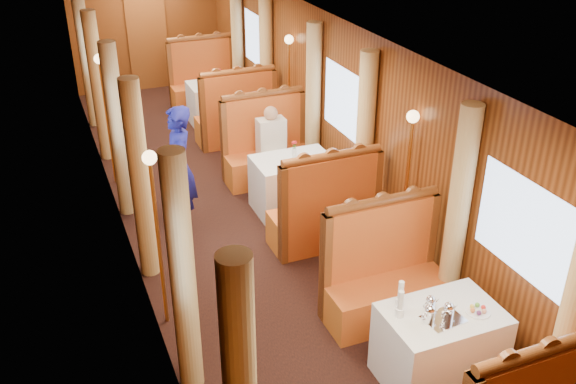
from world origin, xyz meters
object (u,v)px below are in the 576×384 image
teapot_right (448,313)px  fruit_plate (478,310)px  table_near (439,345)px  banquette_mid_aft (267,153)px  passenger (272,138)px  banquette_near_aft (384,280)px  steward (180,169)px  rose_vase_mid (294,146)px  rose_vase_far (219,73)px  tea_tray (443,319)px  teapot_left (429,316)px  table_mid (293,184)px  table_far (219,103)px  teapot_back (430,305)px  banquette_far_fwd (237,119)px  banquette_mid_fwd (324,215)px  banquette_far_aft (204,84)px

teapot_right → fruit_plate: bearing=-15.9°
table_near → banquette_mid_aft: (0.00, 4.51, 0.05)m
banquette_mid_aft → passenger: (-0.00, -0.22, 0.32)m
banquette_near_aft → steward: size_ratio=0.81×
fruit_plate → rose_vase_mid: bearing=94.0°
rose_vase_far → tea_tray: bearing=-90.8°
tea_tray → teapot_left: teapot_left is taller
table_mid → banquette_near_aft: bearing=-90.0°
teapot_right → steward: (-1.49, 3.69, 0.01)m
rose_vase_far → teapot_right: bearing=-90.4°
teapot_right → rose_vase_far: size_ratio=0.43×
table_near → table_mid: same height
teapot_right → passenger: (0.02, 4.38, -0.07)m
table_mid → steward: bearing=175.8°
banquette_mid_aft → table_far: 2.49m
tea_tray → teapot_back: 0.17m
teapot_back → rose_vase_far: bearing=85.4°
banquette_far_fwd → tea_tray: 6.08m
banquette_far_fwd → teapot_left: (-0.20, -6.05, 0.39)m
banquette_mid_fwd → rose_vase_far: (0.03, 4.54, 0.50)m
banquette_near_aft → banquette_mid_fwd: size_ratio=1.00×
banquette_near_aft → tea_tray: bearing=-93.3°
banquette_far_aft → teapot_right: size_ratio=8.59×
rose_vase_mid → passenger: (-0.02, 0.78, -0.19)m
teapot_back → fruit_plate: 0.42m
rose_vase_mid → steward: (-1.53, 0.09, -0.10)m
table_mid → tea_tray: (-0.06, -3.59, 0.38)m
banquette_mid_aft → banquette_mid_fwd: bearing=-90.0°
banquette_mid_aft → rose_vase_far: 2.56m
passenger → teapot_right: bearing=-90.3°
teapot_left → rose_vase_far: rose_vase_far is taller
banquette_far_aft → teapot_left: banquette_far_aft is taller
banquette_far_aft → rose_vase_mid: size_ratio=3.72×
steward → passenger: size_ratio=2.18×
banquette_near_aft → teapot_right: size_ratio=8.59×
table_near → banquette_far_aft: size_ratio=0.78×
table_near → rose_vase_far: rose_vase_far is taller
tea_tray → passenger: size_ratio=0.45×
table_mid → table_near: bearing=-90.0°
banquette_far_fwd → passenger: bearing=-90.0°
passenger → banquette_far_aft: bearing=90.0°
teapot_left → fruit_plate: bearing=-14.1°
banquette_mid_fwd → rose_vase_mid: banquette_mid_fwd is taller
banquette_far_aft → steward: steward is taller
banquette_near_aft → passenger: (-0.00, 3.28, 0.32)m
table_near → banquette_near_aft: 1.02m
teapot_right → steward: size_ratio=0.09×
teapot_right → teapot_left: bearing=162.1°
tea_tray → table_near: bearing=53.1°
banquette_mid_fwd → teapot_right: (-0.02, -2.57, 0.39)m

